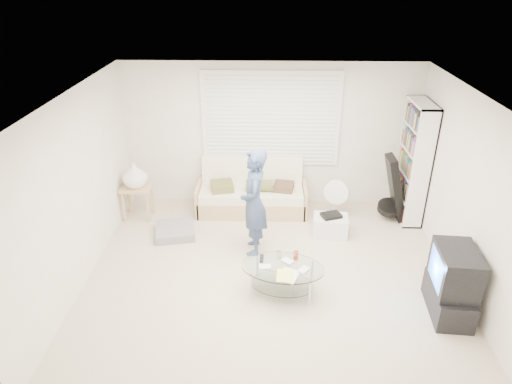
{
  "coord_description": "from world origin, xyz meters",
  "views": [
    {
      "loc": [
        -0.05,
        -5.17,
        3.88
      ],
      "look_at": [
        -0.2,
        0.3,
        1.14
      ],
      "focal_mm": 32.0,
      "sensor_mm": 36.0,
      "label": 1
    }
  ],
  "objects_px": {
    "futon_sofa": "(252,195)",
    "coffee_table": "(283,272)",
    "tv_unit": "(452,283)",
    "bookshelf": "(413,162)"
  },
  "relations": [
    {
      "from": "tv_unit",
      "to": "coffee_table",
      "type": "relative_size",
      "value": 0.76
    },
    {
      "from": "bookshelf",
      "to": "tv_unit",
      "type": "xyz_separation_m",
      "value": [
        -0.13,
        -2.41,
        -0.56
      ]
    },
    {
      "from": "futon_sofa",
      "to": "coffee_table",
      "type": "height_order",
      "value": "futon_sofa"
    },
    {
      "from": "bookshelf",
      "to": "tv_unit",
      "type": "bearing_deg",
      "value": -92.97
    },
    {
      "from": "bookshelf",
      "to": "coffee_table",
      "type": "relative_size",
      "value": 1.7
    },
    {
      "from": "tv_unit",
      "to": "coffee_table",
      "type": "height_order",
      "value": "tv_unit"
    },
    {
      "from": "tv_unit",
      "to": "coffee_table",
      "type": "distance_m",
      "value": 2.06
    },
    {
      "from": "bookshelf",
      "to": "tv_unit",
      "type": "distance_m",
      "value": 2.47
    },
    {
      "from": "futon_sofa",
      "to": "bookshelf",
      "type": "height_order",
      "value": "bookshelf"
    },
    {
      "from": "bookshelf",
      "to": "coffee_table",
      "type": "distance_m",
      "value": 3.07
    }
  ]
}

